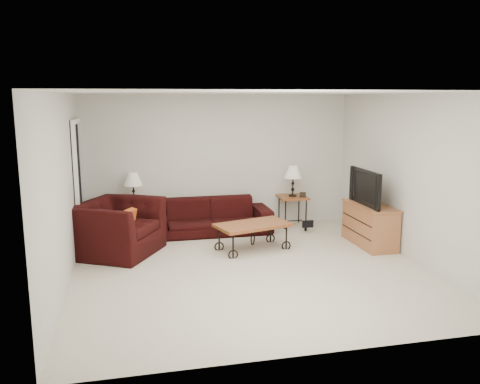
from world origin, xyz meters
The scene contains 20 objects.
ground centered at (0.00, 0.00, 0.00)m, with size 5.00×5.00×0.00m, color beige.
wall_back centered at (0.00, 2.50, 1.25)m, with size 5.00×0.02×2.50m, color silver.
wall_front centered at (0.00, -2.50, 1.25)m, with size 5.00×0.02×2.50m, color silver.
wall_left centered at (-2.50, 0.00, 1.25)m, with size 0.02×5.00×2.50m, color silver.
wall_right centered at (2.50, 0.00, 1.25)m, with size 0.02×5.00×2.50m, color silver.
ceiling centered at (0.00, 0.00, 2.50)m, with size 5.00×5.00×0.00m, color white.
doorway centered at (-2.47, 1.65, 1.02)m, with size 0.08×0.94×2.04m, color black.
sofa centered at (-0.24, 2.02, 0.31)m, with size 2.15×0.84×0.63m, color black.
side_table_left centered at (-1.60, 2.20, 0.28)m, with size 0.52×0.52×0.57m, color brown.
side_table_right centered at (1.37, 2.20, 0.29)m, with size 0.54×0.54×0.59m, color brown.
lamp_left centered at (-1.60, 2.20, 0.85)m, with size 0.32×0.32×0.57m, color black, non-canonical shape.
lamp_right centered at (1.37, 2.20, 0.88)m, with size 0.33×0.33×0.59m, color black, non-canonical shape.
photo_frame_left centered at (-1.75, 2.05, 0.62)m, with size 0.11×0.02×0.09m, color black.
photo_frame_right centered at (1.52, 2.05, 0.63)m, with size 0.12×0.02×0.10m, color black.
coffee_table centered at (0.25, 0.88, 0.22)m, with size 1.17×0.63×0.44m, color brown.
armchair centered at (-1.88, 1.16, 0.42)m, with size 1.29×1.12×0.84m, color black.
throw_pillow centered at (-1.72, 1.11, 0.52)m, with size 0.38×0.10×0.38m, color #D5611B.
tv_stand centered at (2.23, 0.72, 0.34)m, with size 0.48×1.14×0.69m, color #B16E42.
television centered at (2.21, 0.72, 0.98)m, with size 1.03×0.13×0.59m, color black.
backpack centered at (1.49, 1.77, 0.20)m, with size 0.31×0.24×0.40m, color black.
Camera 1 is at (-1.66, -6.62, 2.43)m, focal length 37.07 mm.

